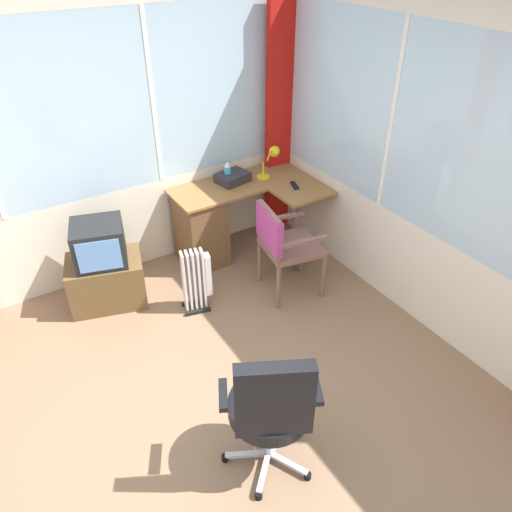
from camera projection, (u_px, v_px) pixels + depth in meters
ground at (209, 440)px, 3.33m from camera, size 5.15×5.34×0.06m
north_window_panel at (79, 153)px, 4.14m from camera, size 4.15×0.07×2.51m
east_window_panel at (461, 193)px, 3.53m from camera, size 0.07×4.34×2.51m
curtain_corner at (281, 120)px, 4.94m from camera, size 0.34×0.08×2.41m
desk at (209, 224)px, 4.83m from camera, size 1.37×0.92×0.74m
desk_lamp at (273, 158)px, 4.79m from camera, size 0.23×0.20×0.33m
tv_remote at (294, 185)px, 4.75m from camera, size 0.09×0.16×0.02m
spray_bottle at (228, 172)px, 4.78m from camera, size 0.06×0.06×0.22m
paper_tray at (233, 178)px, 4.81m from camera, size 0.34×0.28×0.09m
wooden_armchair at (280, 239)px, 4.30m from camera, size 0.57×0.56×0.88m
office_chair at (271, 406)px, 2.79m from camera, size 0.62×0.60×1.04m
tv_on_stand at (105, 269)px, 4.30m from camera, size 0.74×0.61×0.80m
space_heater at (197, 280)px, 4.25m from camera, size 0.29×0.22×0.61m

